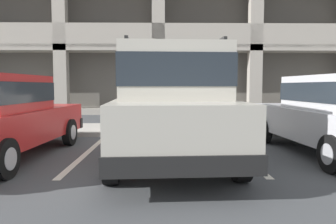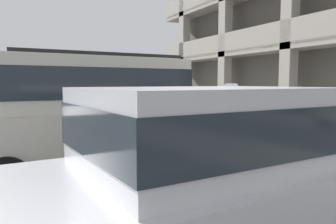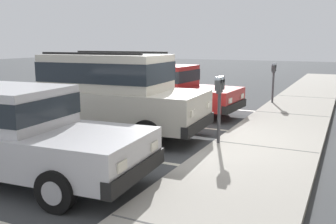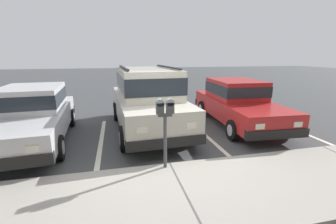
{
  "view_description": "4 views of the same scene",
  "coord_description": "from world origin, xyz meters",
  "views": [
    {
      "loc": [
        -0.01,
        -8.4,
        1.34
      ],
      "look_at": [
        0.11,
        -1.0,
        0.76
      ],
      "focal_mm": 35.0,
      "sensor_mm": 36.0,
      "label": 1
    },
    {
      "loc": [
        5.6,
        -3.85,
        1.58
      ],
      "look_at": [
        -0.25,
        -0.91,
        0.99
      ],
      "focal_mm": 35.0,
      "sensor_mm": 36.0,
      "label": 2
    },
    {
      "loc": [
        7.64,
        2.77,
        2.26
      ],
      "look_at": [
        0.18,
        -0.84,
        0.71
      ],
      "focal_mm": 40.0,
      "sensor_mm": 36.0,
      "label": 3
    },
    {
      "loc": [
        1.03,
        4.5,
        2.37
      ],
      "look_at": [
        -0.18,
        -0.73,
        1.01
      ],
      "focal_mm": 24.0,
      "sensor_mm": 36.0,
      "label": 4
    }
  ],
  "objects": [
    {
      "name": "ground_plane",
      "position": [
        0.0,
        0.0,
        -0.05
      ],
      "size": [
        80.0,
        80.0,
        0.1
      ],
      "color": "#444749"
    },
    {
      "name": "sidewalk",
      "position": [
        0.0,
        1.3,
        0.06
      ],
      "size": [
        40.0,
        2.2,
        0.12
      ],
      "color": "#ADA89E",
      "rests_on": "ground_plane"
    },
    {
      "name": "red_sedan",
      "position": [
        -3.04,
        -2.43,
        0.82
      ],
      "size": [
        2.02,
        4.57,
        1.54
      ],
      "rotation": [
        0.0,
        0.0,
        -0.06
      ],
      "color": "red",
      "rests_on": "ground_plane"
    },
    {
      "name": "parking_stall_lines",
      "position": [
        1.54,
        -1.4,
        0.0
      ],
      "size": [
        12.45,
        4.8,
        0.01
      ],
      "color": "silver",
      "rests_on": "ground_plane"
    },
    {
      "name": "dark_hatchback",
      "position": [
        3.33,
        -2.17,
        0.82
      ],
      "size": [
        2.06,
        4.59,
        1.54
      ],
      "rotation": [
        0.0,
        0.0,
        0.07
      ],
      "color": "silver",
      "rests_on": "ground_plane"
    },
    {
      "name": "parking_meter_far",
      "position": [
        -6.03,
        0.36,
        1.17
      ],
      "size": [
        0.35,
        0.12,
        1.41
      ],
      "color": "#47474C",
      "rests_on": "sidewalk"
    },
    {
      "name": "parking_meter_near",
      "position": [
        0.13,
        0.35,
        1.19
      ],
      "size": [
        0.35,
        0.12,
        1.44
      ],
      "color": "#47474C",
      "rests_on": "sidewalk"
    },
    {
      "name": "silver_suv",
      "position": [
        0.1,
        -2.49,
        1.09
      ],
      "size": [
        2.19,
        4.87,
        2.03
      ],
      "rotation": [
        0.0,
        0.0,
        0.05
      ],
      "color": "beige",
      "rests_on": "ground_plane"
    }
  ]
}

